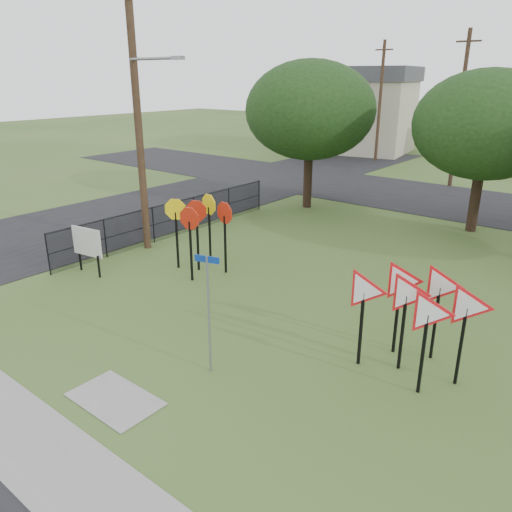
{
  "coord_description": "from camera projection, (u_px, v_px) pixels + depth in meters",
  "views": [
    {
      "loc": [
        7.91,
        -7.43,
        6.46
      ],
      "look_at": [
        -0.52,
        3.0,
        1.6
      ],
      "focal_mm": 35.0,
      "sensor_mm": 36.0,
      "label": 1
    }
  ],
  "objects": [
    {
      "name": "yield_sign_cluster",
      "position": [
        416.0,
        299.0,
        11.05
      ],
      "size": [
        3.11,
        1.95,
        2.45
      ],
      "color": "black",
      "rests_on": "ground"
    },
    {
      "name": "far_pole_a",
      "position": [
        460.0,
        109.0,
        29.47
      ],
      "size": [
        1.4,
        0.24,
        9.0
      ],
      "color": "#442F1F",
      "rests_on": "ground"
    },
    {
      "name": "utility_pole_main",
      "position": [
        138.0,
        112.0,
        18.1
      ],
      "size": [
        3.55,
        0.33,
        10.0
      ],
      "color": "#442F1F",
      "rests_on": "ground"
    },
    {
      "name": "street_name_sign",
      "position": [
        209.0,
        307.0,
        11.05
      ],
      "size": [
        0.57,
        0.19,
        2.84
      ],
      "color": "gray",
      "rests_on": "ground"
    },
    {
      "name": "street_far",
      "position": [
        461.0,
        202.0,
        26.92
      ],
      "size": [
        60.0,
        8.0,
        0.02
      ],
      "primitive_type": "cube",
      "color": "black",
      "rests_on": "ground"
    },
    {
      "name": "far_pole_c",
      "position": [
        380.0,
        101.0,
        38.58
      ],
      "size": [
        1.4,
        0.24,
        9.0
      ],
      "color": "#442F1F",
      "rests_on": "ground"
    },
    {
      "name": "curb_pad",
      "position": [
        115.0,
        399.0,
        10.55
      ],
      "size": [
        2.0,
        1.2,
        0.02
      ],
      "primitive_type": "cube",
      "color": "gray",
      "rests_on": "ground"
    },
    {
      "name": "fence_run",
      "position": [
        174.0,
        218.0,
        21.1
      ],
      "size": [
        0.05,
        11.55,
        1.5
      ],
      "color": "black",
      "rests_on": "ground"
    },
    {
      "name": "sidewalk",
      "position": [
        34.0,
        445.0,
        9.23
      ],
      "size": [
        30.0,
        1.6,
        0.02
      ],
      "primitive_type": "cube",
      "color": "gray",
      "rests_on": "ground"
    },
    {
      "name": "tree_far_left",
      "position": [
        315.0,
        92.0,
        41.94
      ],
      "size": [
        6.8,
        6.8,
        7.73
      ],
      "color": "black",
      "rests_on": "ground"
    },
    {
      "name": "house_left",
      "position": [
        358.0,
        109.0,
        44.2
      ],
      "size": [
        10.58,
        8.88,
        7.2
      ],
      "color": "beige",
      "rests_on": "ground"
    },
    {
      "name": "tree_near_mid",
      "position": [
        486.0,
        125.0,
        20.54
      ],
      "size": [
        6.0,
        6.0,
        6.8
      ],
      "color": "black",
      "rests_on": "ground"
    },
    {
      "name": "ground",
      "position": [
        196.0,
        354.0,
        12.31
      ],
      "size": [
        140.0,
        140.0,
        0.0
      ],
      "primitive_type": "plane",
      "color": "#34511E"
    },
    {
      "name": "info_board",
      "position": [
        87.0,
        244.0,
        16.92
      ],
      "size": [
        1.31,
        0.24,
        1.65
      ],
      "color": "black",
      "rests_on": "ground"
    },
    {
      "name": "tree_near_left",
      "position": [
        310.0,
        110.0,
        24.44
      ],
      "size": [
        6.4,
        6.4,
        7.27
      ],
      "color": "black",
      "rests_on": "ground"
    },
    {
      "name": "street_left",
      "position": [
        172.0,
        204.0,
        26.71
      ],
      "size": [
        8.0,
        50.0,
        0.02
      ],
      "primitive_type": "cube",
      "color": "black",
      "rests_on": "ground"
    },
    {
      "name": "stop_sign_cluster",
      "position": [
        199.0,
        219.0,
        16.97
      ],
      "size": [
        2.36,
        1.9,
        2.53
      ],
      "color": "black",
      "rests_on": "ground"
    }
  ]
}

